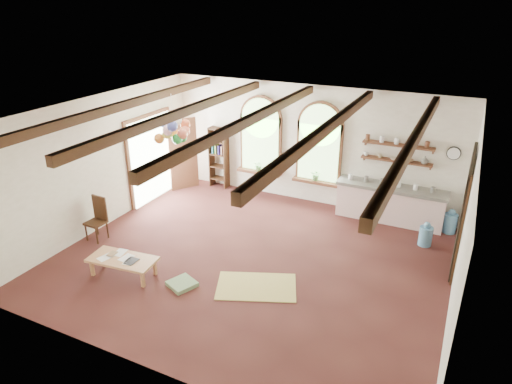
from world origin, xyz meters
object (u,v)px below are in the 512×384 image
Objects in this scene: kitchen_counter at (390,203)px; balloon_cluster at (173,130)px; coffee_table at (123,260)px; side_chair at (97,227)px.

kitchen_counter is 2.32× the size of balloon_cluster.
coffee_table is 3.33m from balloon_cluster.
side_chair is 2.88m from balloon_cluster.
side_chair is (-5.95, -3.93, -0.18)m from kitchen_counter.
balloon_cluster reaches higher than kitchen_counter.
balloon_cluster is (-4.83, -2.23, 1.86)m from kitchen_counter.
coffee_table is 1.39× the size of side_chair.
side_chair is at bearing -123.37° from balloon_cluster.
kitchen_counter is at bearing 48.01° from coffee_table.
coffee_table is 1.25× the size of balloon_cluster.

